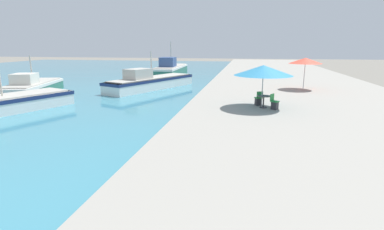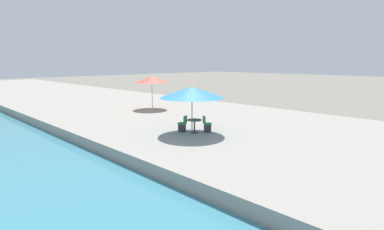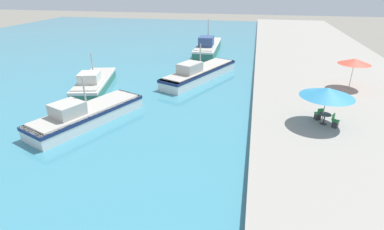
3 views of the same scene
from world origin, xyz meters
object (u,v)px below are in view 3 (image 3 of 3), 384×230
(fishing_boat_mid, at_px, (94,82))
(cafe_table, at_px, (325,117))
(cafe_umbrella_white, at_px, (355,61))
(fishing_boat_far, at_px, (199,73))
(cafe_chair_left, at_px, (318,115))
(fishing_boat_near, at_px, (86,114))
(fishing_boat_distant, at_px, (208,47))
(cafe_umbrella_pink, at_px, (327,92))
(cafe_chair_right, at_px, (335,123))

(fishing_boat_mid, xyz_separation_m, cafe_table, (19.72, -5.00, 0.41))
(fishing_boat_mid, xyz_separation_m, cafe_umbrella_white, (23.48, 3.67, 2.30))
(fishing_boat_far, relative_size, cafe_chair_left, 12.05)
(fishing_boat_mid, height_order, cafe_table, fishing_boat_mid)
(cafe_table, relative_size, cafe_chair_left, 0.88)
(fishing_boat_near, distance_m, fishing_boat_distant, 24.78)
(fishing_boat_distant, height_order, cafe_chair_left, fishing_boat_distant)
(fishing_boat_near, bearing_deg, cafe_chair_left, 31.89)
(fishing_boat_distant, bearing_deg, cafe_umbrella_pink, -64.37)
(cafe_umbrella_white, bearing_deg, fishing_boat_far, 174.38)
(fishing_boat_distant, distance_m, cafe_table, 25.07)
(fishing_boat_mid, distance_m, cafe_chair_right, 21.03)
(fishing_boat_far, xyz_separation_m, cafe_chair_left, (10.19, -9.40, 0.15))
(fishing_boat_mid, bearing_deg, fishing_boat_far, 14.46)
(cafe_umbrella_white, bearing_deg, cafe_chair_right, -109.21)
(cafe_umbrella_pink, xyz_separation_m, cafe_table, (0.10, -0.09, -1.72))
(cafe_table, bearing_deg, cafe_chair_right, -31.67)
(fishing_boat_mid, bearing_deg, fishing_boat_distant, 50.34)
(fishing_boat_mid, bearing_deg, cafe_umbrella_pink, -28.32)
(cafe_chair_right, bearing_deg, fishing_boat_far, -101.62)
(fishing_boat_near, xyz_separation_m, cafe_chair_left, (16.29, 2.66, 0.20))
(fishing_boat_distant, bearing_deg, fishing_boat_mid, -117.00)
(fishing_boat_far, height_order, cafe_chair_right, fishing_boat_far)
(cafe_umbrella_pink, xyz_separation_m, cafe_chair_right, (0.72, -0.47, -1.93))
(cafe_umbrella_pink, relative_size, cafe_table, 4.37)
(fishing_boat_far, distance_m, cafe_table, 14.53)
(cafe_chair_right, bearing_deg, fishing_boat_distant, -120.15)
(fishing_boat_distant, distance_m, cafe_umbrella_white, 20.56)
(cafe_chair_left, bearing_deg, fishing_boat_near, 166.55)
(cafe_umbrella_pink, bearing_deg, fishing_boat_near, -172.79)
(fishing_boat_distant, bearing_deg, fishing_boat_far, -86.69)
(fishing_boat_near, relative_size, cafe_umbrella_pink, 2.61)
(cafe_umbrella_pink, height_order, cafe_umbrella_white, cafe_umbrella_white)
(cafe_chair_left, bearing_deg, fishing_boat_distant, 94.75)
(fishing_boat_near, relative_size, fishing_boat_far, 0.83)
(fishing_boat_far, height_order, cafe_table, fishing_boat_far)
(cafe_table, xyz_separation_m, cafe_chair_right, (0.62, -0.38, -0.21))
(fishing_boat_distant, distance_m, cafe_chair_right, 25.69)
(fishing_boat_near, xyz_separation_m, cafe_umbrella_white, (20.34, 10.66, 2.30))
(cafe_chair_right, bearing_deg, fishing_boat_mid, -73.14)
(cafe_umbrella_pink, xyz_separation_m, cafe_umbrella_white, (3.87, 8.58, 0.17))
(fishing_boat_mid, relative_size, cafe_chair_left, 9.26)
(cafe_umbrella_white, distance_m, cafe_table, 9.63)
(fishing_boat_mid, height_order, fishing_boat_far, fishing_boat_far)
(cafe_table, height_order, cafe_chair_right, cafe_chair_right)
(fishing_boat_far, height_order, cafe_umbrella_pink, fishing_boat_far)
(fishing_boat_mid, height_order, cafe_umbrella_white, fishing_boat_mid)
(cafe_umbrella_white, relative_size, cafe_chair_right, 3.05)
(fishing_boat_near, distance_m, fishing_boat_mid, 7.67)
(fishing_boat_mid, height_order, cafe_chair_right, fishing_boat_mid)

